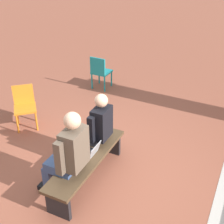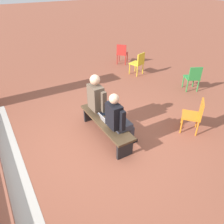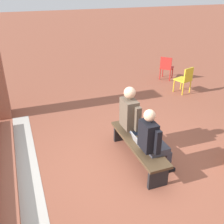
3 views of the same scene
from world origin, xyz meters
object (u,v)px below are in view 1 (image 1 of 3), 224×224
Objects in this scene: person_adult at (68,154)px; plastic_chair_mid_courtyard at (100,71)px; plastic_chair_far_left at (25,104)px; bench at (87,162)px; person_student at (96,128)px; laptop at (90,152)px.

plastic_chair_mid_courtyard is at bearing -159.18° from person_adult.
person_adult reaches higher than plastic_chair_far_left.
plastic_chair_mid_courtyard reaches higher than bench.
bench is at bearing 169.06° from person_adult.
person_adult is 2.26m from plastic_chair_far_left.
person_student reaches higher than plastic_chair_mid_courtyard.
person_adult reaches higher than laptop.
plastic_chair_far_left is at bearing -113.11° from laptop.
laptop is (-0.44, 0.08, -0.25)m from person_adult.
plastic_chair_far_left reaches higher than bench.
person_student is at bearing 179.56° from person_adult.
person_adult reaches higher than person_student.
person_adult is 4.48× the size of laptop.
plastic_chair_mid_courtyard is at bearing 165.89° from plastic_chair_far_left.
bench is 0.16m from laptop.
plastic_chair_mid_courtyard is at bearing -155.73° from bench.
person_student is at bearing -171.18° from bench.
laptop is at bearing 24.95° from plastic_chair_mid_courtyard.
person_adult is (0.80, -0.01, 0.04)m from person_student.
person_adult is at bearing -10.94° from bench.
bench is at bearing 65.07° from plastic_chair_far_left.
plastic_chair_far_left is (-0.82, -1.93, -0.02)m from laptop.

